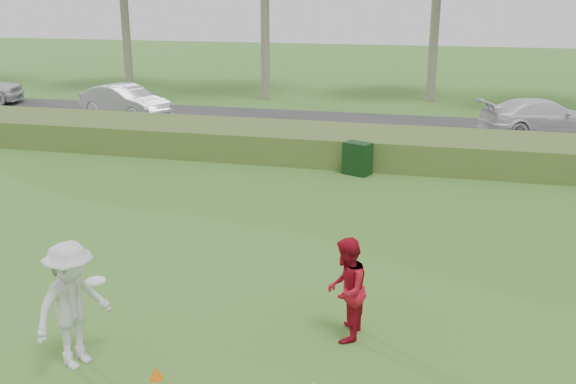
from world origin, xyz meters
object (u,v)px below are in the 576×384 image
(player_red, at_px, (346,290))
(cone_orange, at_px, (156,372))
(player_white, at_px, (72,305))
(car_mid, at_px, (125,101))
(utility_cabinet, at_px, (357,159))
(car_right, at_px, (542,117))

(player_red, bearing_deg, cone_orange, -51.69)
(player_white, relative_size, cone_orange, 8.88)
(car_mid, bearing_deg, player_red, -122.25)
(utility_cabinet, bearing_deg, car_mid, 172.51)
(car_right, bearing_deg, player_red, 141.78)
(player_red, bearing_deg, car_right, 165.44)
(player_white, relative_size, car_mid, 0.45)
(cone_orange, bearing_deg, car_mid, 119.07)
(player_white, height_order, player_red, player_white)
(utility_cabinet, bearing_deg, car_right, 72.13)
(car_right, bearing_deg, utility_cabinet, 117.43)
(utility_cabinet, bearing_deg, cone_orange, -73.40)
(cone_orange, height_order, utility_cabinet, utility_cabinet)
(player_white, height_order, car_right, player_white)
(player_white, xyz_separation_m, cone_orange, (1.25, -0.08, -0.83))
(cone_orange, height_order, car_mid, car_mid)
(player_red, xyz_separation_m, cone_orange, (-2.33, -1.75, -0.71))
(cone_orange, bearing_deg, player_red, 36.91)
(player_red, height_order, car_mid, player_red)
(car_mid, bearing_deg, cone_orange, -130.74)
(car_mid, bearing_deg, player_white, -133.90)
(car_right, bearing_deg, car_mid, 70.15)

